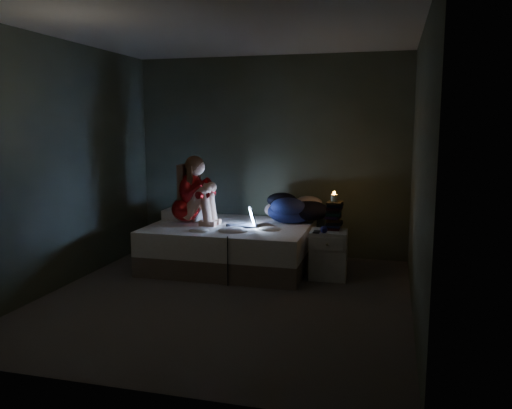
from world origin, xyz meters
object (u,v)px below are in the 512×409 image
(woman, at_px, (185,189))
(candle, at_px, (334,200))
(bed, at_px, (230,246))
(nightstand, at_px, (328,254))
(phone, at_px, (316,232))
(laptop, at_px, (240,217))

(woman, height_order, candle, woman)
(woman, distance_m, candle, 1.81)
(bed, height_order, nightstand, nightstand)
(woman, bearing_deg, candle, 1.58)
(bed, relative_size, phone, 13.54)
(woman, height_order, phone, woman)
(bed, height_order, phone, phone)
(nightstand, xyz_separation_m, phone, (-0.13, -0.11, 0.28))
(bed, height_order, candle, candle)
(laptop, bearing_deg, woman, 153.81)
(laptop, bearing_deg, nightstand, -27.86)
(nightstand, bearing_deg, bed, 170.14)
(bed, relative_size, candle, 23.70)
(candle, relative_size, phone, 0.57)
(woman, xyz_separation_m, candle, (1.81, -0.02, -0.06))
(woman, xyz_separation_m, laptop, (0.71, -0.03, -0.30))
(laptop, height_order, phone, laptop)
(candle, bearing_deg, woman, 179.30)
(nightstand, bearing_deg, woman, 173.81)
(nightstand, height_order, candle, candle)
(laptop, xyz_separation_m, candle, (1.10, 0.01, 0.24))
(woman, distance_m, phone, 1.70)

